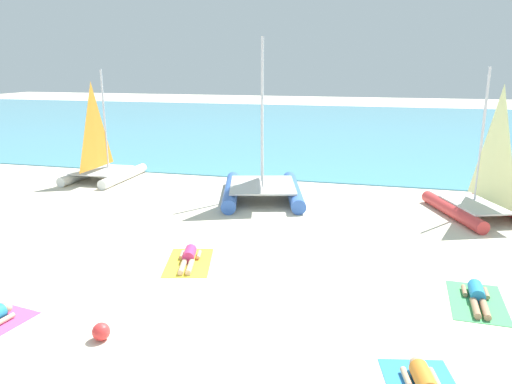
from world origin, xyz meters
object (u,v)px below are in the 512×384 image
object	(u,v)px
sailboat_red	(484,196)
towel_center_left	(189,262)
sailboat_white	(102,164)
sunbather_rightmost	(477,295)
towel_rightmost	(477,302)
sunbather_center_left	(189,257)
sailboat_blue	(262,176)
beach_ball	(101,332)

from	to	relation	value
sailboat_red	towel_center_left	size ratio (longest dim) A/B	2.53
sailboat_white	sunbather_rightmost	world-z (taller)	sailboat_white
sailboat_white	towel_center_left	size ratio (longest dim) A/B	2.46
sailboat_white	towel_rightmost	xyz separation A→B (m)	(13.88, -8.20, -0.69)
sunbather_center_left	sailboat_red	bearing A→B (deg)	22.58
sunbather_center_left	sunbather_rightmost	size ratio (longest dim) A/B	0.99
sailboat_blue	towel_rightmost	size ratio (longest dim) A/B	3.07
sailboat_white	towel_center_left	bearing A→B (deg)	-47.79
sailboat_blue	towel_center_left	distance (m)	6.53
towel_center_left	beach_ball	world-z (taller)	beach_ball
sunbather_rightmost	sailboat_red	bearing A→B (deg)	81.88
towel_center_left	sailboat_white	bearing A→B (deg)	132.76
sailboat_red	sunbather_center_left	xyz separation A→B (m)	(-7.86, -6.03, -0.58)
sunbather_center_left	towel_rightmost	size ratio (longest dim) A/B	0.82
sunbather_center_left	sunbather_rightmost	bearing A→B (deg)	-18.83
towel_center_left	towel_rightmost	size ratio (longest dim) A/B	1.00
sailboat_red	towel_center_left	xyz separation A→B (m)	(-7.84, -6.10, -0.71)
sailboat_white	sunbather_rightmost	xyz separation A→B (m)	(13.88, -8.14, -0.57)
sunbather_center_left	beach_ball	bearing A→B (deg)	-106.92
sunbather_rightmost	sunbather_center_left	bearing A→B (deg)	177.76
sailboat_red	beach_ball	xyz separation A→B (m)	(-7.99, -9.89, -0.55)
sailboat_white	towel_rightmost	size ratio (longest dim) A/B	2.46
towel_rightmost	beach_ball	world-z (taller)	beach_ball
sailboat_white	sailboat_blue	bearing A→B (deg)	-10.24
sailboat_red	sailboat_white	distance (m)	15.09
sailboat_red	sunbather_center_left	size ratio (longest dim) A/B	3.10
towel_center_left	beach_ball	bearing A→B (deg)	-92.29
sailboat_white	beach_ball	world-z (taller)	sailboat_white
towel_rightmost	sunbather_rightmost	size ratio (longest dim) A/B	1.22
sailboat_blue	towel_rightmost	distance (m)	9.48
sailboat_red	beach_ball	size ratio (longest dim) A/B	14.66
sailboat_red	sunbather_rightmost	distance (m)	6.61
sunbather_center_left	towel_rightmost	xyz separation A→B (m)	(6.74, -0.53, -0.13)
sunbather_center_left	sunbather_rightmost	xyz separation A→B (m)	(6.74, -0.46, 0.00)
sailboat_red	towel_rightmost	xyz separation A→B (m)	(-1.12, -6.56, -0.71)
sailboat_red	sailboat_white	xyz separation A→B (m)	(-15.00, 1.64, -0.02)
sunbather_rightmost	beach_ball	size ratio (longest dim) A/B	4.77
sailboat_blue	towel_center_left	world-z (taller)	sailboat_blue
sailboat_white	towel_rightmost	distance (m)	16.14
sailboat_red	beach_ball	world-z (taller)	sailboat_red
sailboat_red	towel_rightmost	world-z (taller)	sailboat_red
towel_rightmost	sunbather_rightmost	bearing A→B (deg)	88.34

